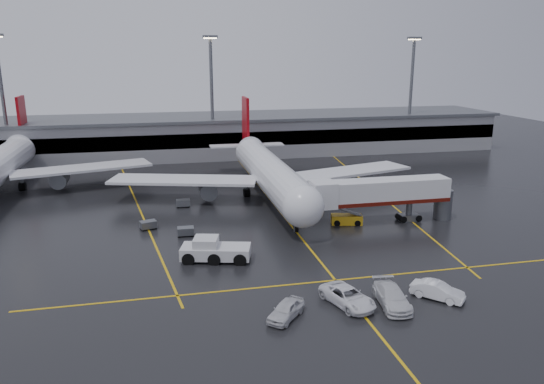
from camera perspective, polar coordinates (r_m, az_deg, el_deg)
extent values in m
plane|color=black|center=(72.15, 1.21, -2.58)|extent=(220.00, 220.00, 0.00)
cube|color=gold|center=(72.14, 1.21, -2.57)|extent=(0.25, 90.00, 0.02)
cube|color=gold|center=(52.44, 7.01, -9.64)|extent=(60.00, 0.25, 0.02)
cube|color=gold|center=(79.89, -14.64, -1.32)|extent=(9.99, 69.35, 0.02)
cube|color=gold|center=(86.93, 11.21, 0.20)|extent=(7.57, 69.64, 0.02)
cube|color=gray|center=(117.32, -4.40, 6.23)|extent=(120.00, 18.00, 8.00)
cube|color=black|center=(108.64, -3.72, 5.80)|extent=(120.00, 0.40, 3.00)
cube|color=#595B60|center=(116.74, -4.44, 8.31)|extent=(122.00, 19.00, 0.60)
cylinder|color=#595B60|center=(112.85, -27.52, 8.61)|extent=(0.70, 0.70, 25.00)
cylinder|color=#595B60|center=(109.78, -6.65, 10.04)|extent=(0.70, 0.70, 25.00)
cube|color=#595B60|center=(109.45, -6.85, 16.68)|extent=(3.00, 1.20, 0.50)
cube|color=#FFE5B2|center=(109.44, -6.85, 16.52)|extent=(2.60, 0.90, 0.20)
cylinder|color=#595B60|center=(122.92, 15.05, 10.15)|extent=(0.70, 0.70, 25.00)
cube|color=#595B60|center=(122.62, 15.46, 16.07)|extent=(3.00, 1.20, 0.50)
cube|color=#FFE5B2|center=(122.61, 15.45, 15.93)|extent=(2.60, 0.90, 0.20)
cylinder|color=silver|center=(78.57, -0.16, 2.06)|extent=(5.20, 36.00, 5.20)
sphere|color=silver|center=(61.68, 3.44, -1.59)|extent=(5.20, 5.20, 5.20)
cone|color=silver|center=(98.66, -2.80, 5.06)|extent=(4.94, 8.00, 4.94)
cube|color=#97050D|center=(98.92, -2.94, 7.95)|extent=(0.50, 5.50, 8.50)
cube|color=silver|center=(98.63, -2.80, 5.17)|extent=(14.00, 3.00, 0.25)
cube|color=silver|center=(79.03, -9.73, 1.32)|extent=(22.80, 11.83, 0.40)
cube|color=silver|center=(84.27, 8.21, 2.24)|extent=(22.80, 11.83, 0.40)
cylinder|color=#595B60|center=(78.63, -7.10, 0.31)|extent=(2.60, 4.50, 2.60)
cylinder|color=#595B60|center=(82.51, 6.14, 1.03)|extent=(2.60, 4.50, 2.60)
cylinder|color=#595B60|center=(65.39, 2.67, -3.55)|extent=(0.56, 0.56, 2.00)
cylinder|color=#595B60|center=(81.60, -2.81, 0.22)|extent=(0.56, 0.56, 2.00)
cylinder|color=#595B60|center=(82.88, 1.55, 0.47)|extent=(0.56, 0.56, 2.00)
cylinder|color=black|center=(65.57, 2.66, -4.00)|extent=(0.40, 1.10, 1.10)
cylinder|color=black|center=(81.71, -2.81, -0.08)|extent=(1.00, 1.40, 1.40)
cylinder|color=black|center=(82.99, 1.55, 0.17)|extent=(1.00, 1.40, 1.40)
cone|color=silver|center=(112.07, -25.69, 4.79)|extent=(4.94, 8.00, 4.94)
cube|color=#97050D|center=(112.40, -25.86, 7.34)|extent=(0.50, 5.50, 8.50)
cube|color=silver|center=(112.04, -25.70, 4.89)|extent=(14.00, 3.00, 0.25)
cube|color=silver|center=(91.53, -20.20, 2.48)|extent=(22.80, 11.83, 0.40)
cylinder|color=#595B60|center=(91.40, -22.37, 1.35)|extent=(2.60, 4.50, 2.60)
cylinder|color=#595B60|center=(94.83, -25.86, 0.81)|extent=(0.56, 0.56, 2.00)
cylinder|color=black|center=(94.93, -25.83, 0.55)|extent=(1.00, 1.40, 1.40)
cube|color=silver|center=(69.33, 12.10, 0.14)|extent=(18.00, 3.20, 3.00)
cube|color=#4E0E07|center=(69.67, 12.04, -0.90)|extent=(18.00, 3.30, 0.50)
cube|color=silver|center=(66.39, 5.65, -0.26)|extent=(3.00, 3.40, 3.30)
cylinder|color=#595B60|center=(71.83, 14.88, -1.92)|extent=(0.80, 0.80, 3.00)
cube|color=#595B60|center=(72.13, 14.83, -2.72)|extent=(2.60, 1.60, 0.90)
cylinder|color=#595B60|center=(74.09, 18.35, -1.27)|extent=(2.40, 2.40, 4.00)
cylinder|color=black|center=(71.64, 14.04, -2.79)|extent=(0.90, 1.80, 0.90)
cylinder|color=black|center=(72.63, 15.60, -2.65)|extent=(0.90, 1.80, 0.90)
cube|color=silver|center=(56.89, -6.21, -6.56)|extent=(7.96, 4.77, 1.28)
cube|color=silver|center=(56.67, -7.31, -5.53)|extent=(3.12, 3.12, 1.06)
cube|color=black|center=(56.67, -7.31, -5.53)|extent=(2.81, 2.81, 0.96)
cylinder|color=black|center=(57.48, -8.95, -6.83)|extent=(2.15, 3.44, 1.38)
cylinder|color=black|center=(57.02, -6.20, -6.91)|extent=(2.15, 3.44, 1.38)
cylinder|color=black|center=(56.70, -3.41, -6.98)|extent=(2.15, 3.44, 1.38)
cube|color=gold|center=(69.08, 8.24, -3.00)|extent=(4.32, 2.58, 1.23)
cube|color=#595B60|center=(68.73, 8.28, -2.07)|extent=(4.02, 1.89, 1.41)
cylinder|color=black|center=(69.01, 7.12, -3.23)|extent=(1.21, 2.04, 0.79)
cylinder|color=black|center=(69.35, 9.34, -3.22)|extent=(1.21, 2.04, 0.79)
imported|color=white|center=(47.52, 8.34, -11.35)|extent=(4.40, 6.36, 1.61)
imported|color=silver|center=(48.14, 13.09, -11.19)|extent=(3.07, 6.08, 1.69)
imported|color=white|center=(50.47, 17.79, -10.34)|extent=(4.54, 4.59, 1.58)
imported|color=silver|center=(44.96, 1.55, -12.87)|extent=(4.29, 4.52, 1.52)
cube|color=#595B60|center=(64.80, -9.51, -4.25)|extent=(2.03, 1.35, 0.90)
cylinder|color=black|center=(64.47, -10.19, -4.82)|extent=(0.40, 0.20, 0.40)
cylinder|color=black|center=(64.50, -8.76, -4.75)|extent=(0.40, 0.20, 0.40)
cylinder|color=black|center=(65.41, -10.21, -4.53)|extent=(0.40, 0.20, 0.40)
cylinder|color=black|center=(65.44, -8.80, -4.46)|extent=(0.40, 0.20, 0.40)
cube|color=#595B60|center=(68.16, -13.50, -3.49)|extent=(2.28, 1.81, 0.90)
cylinder|color=black|center=(67.66, -14.01, -4.08)|extent=(0.40, 0.20, 0.40)
cylinder|color=black|center=(68.05, -12.71, -3.89)|extent=(0.40, 0.20, 0.40)
cylinder|color=black|center=(68.58, -14.23, -3.84)|extent=(0.40, 0.20, 0.40)
cylinder|color=black|center=(68.97, -12.95, -3.65)|extent=(0.40, 0.20, 0.40)
cube|color=#595B60|center=(76.97, -9.78, -1.16)|extent=(2.03, 1.34, 0.90)
cylinder|color=black|center=(76.61, -10.35, -1.63)|extent=(0.40, 0.20, 0.40)
cylinder|color=black|center=(76.64, -9.16, -1.57)|extent=(0.40, 0.20, 0.40)
cylinder|color=black|center=(77.57, -10.37, -1.43)|extent=(0.40, 0.20, 0.40)
cylinder|color=black|center=(77.60, -9.19, -1.37)|extent=(0.40, 0.20, 0.40)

